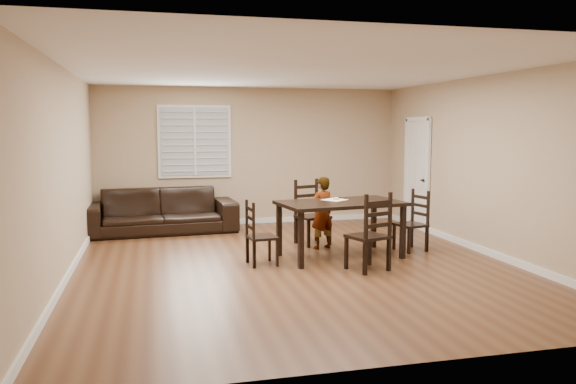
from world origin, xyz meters
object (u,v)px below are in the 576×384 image
object	(u,v)px
chair_left	(255,236)
sofa	(161,211)
chair_far	(374,236)
chair_right	(416,223)
donut	(336,198)
child	(322,213)
dining_table	(341,207)
chair_near	(308,214)

from	to	relation	value
chair_left	sofa	world-z (taller)	chair_left
chair_far	chair_right	bearing A→B (deg)	-155.50
chair_left	donut	size ratio (longest dim) A/B	9.13
chair_far	sofa	size ratio (longest dim) A/B	0.39
child	chair_left	bearing A→B (deg)	13.73
chair_right	sofa	size ratio (longest dim) A/B	0.35
dining_table	child	size ratio (longest dim) A/B	1.66
dining_table	chair_near	size ratio (longest dim) A/B	1.79
chair_right	chair_left	bearing A→B (deg)	-94.58
chair_near	sofa	world-z (taller)	chair_near
chair_far	chair_left	world-z (taller)	chair_far
chair_far	donut	world-z (taller)	chair_far
dining_table	child	world-z (taller)	child
chair_near	chair_far	bearing A→B (deg)	-98.40
chair_right	chair_near	bearing A→B (deg)	-134.13
donut	chair_near	bearing A→B (deg)	100.65
sofa	chair_far	bearing A→B (deg)	-56.70
dining_table	chair_left	size ratio (longest dim) A/B	2.10
chair_far	chair_right	size ratio (longest dim) A/B	1.12
dining_table	sofa	size ratio (longest dim) A/B	0.70
donut	sofa	size ratio (longest dim) A/B	0.04
chair_left	chair_near	bearing A→B (deg)	-47.32
chair_far	chair_right	distance (m)	1.62
donut	chair_far	bearing A→B (deg)	-81.90
chair_near	child	size ratio (longest dim) A/B	0.93
dining_table	chair_far	size ratio (longest dim) A/B	1.78
chair_left	chair_right	distance (m)	2.68
dining_table	sofa	bearing A→B (deg)	126.05
dining_table	chair_left	xyz separation A→B (m)	(-1.32, -0.18, -0.34)
chair_far	chair_left	xyz separation A→B (m)	(-1.48, 0.75, -0.07)
chair_far	sofa	distance (m)	4.50
chair_near	sofa	distance (m)	2.84
dining_table	chair_far	distance (m)	0.98
dining_table	donut	bearing A→B (deg)	83.66
child	donut	bearing A→B (deg)	80.91
sofa	chair_near	bearing A→B (deg)	-36.71
chair_near	chair_right	size ratio (longest dim) A/B	1.12
sofa	donut	bearing A→B (deg)	-47.70
chair_far	sofa	world-z (taller)	chair_far
child	donut	size ratio (longest dim) A/B	11.52
child	chair_right	bearing A→B (deg)	142.65
chair_near	dining_table	bearing A→B (deg)	-98.61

